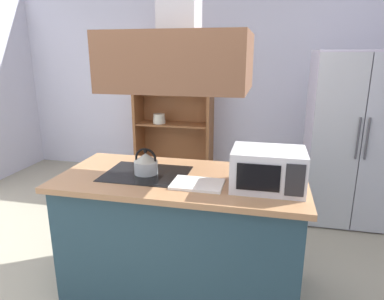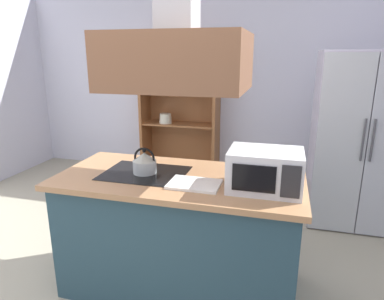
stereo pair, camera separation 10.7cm
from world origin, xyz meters
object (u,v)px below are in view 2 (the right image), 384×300
Objects in this scene: refrigerator at (359,140)px; microwave at (265,170)px; cutting_board at (194,184)px; kettle at (145,163)px; dish_cabinet at (180,118)px.

refrigerator reaches higher than microwave.
refrigerator reaches higher than cutting_board.
kettle is at bearing 174.47° from microwave.
dish_cabinet is 2.53m from kettle.
refrigerator is at bearing 42.12° from kettle.
dish_cabinet is 2.77m from cutting_board.
dish_cabinet is 9.95× the size of kettle.
dish_cabinet is 4.14× the size of microwave.
microwave is (0.45, 0.05, 0.12)m from cutting_board.
kettle is at bearing -137.88° from refrigerator.
kettle is 0.87m from microwave.
microwave is at bearing -62.22° from dish_cabinet.
cutting_board is at bearing -71.00° from dish_cabinet.
kettle is (0.49, -2.48, 0.14)m from dish_cabinet.
kettle is (-1.71, -1.55, 0.09)m from refrigerator.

